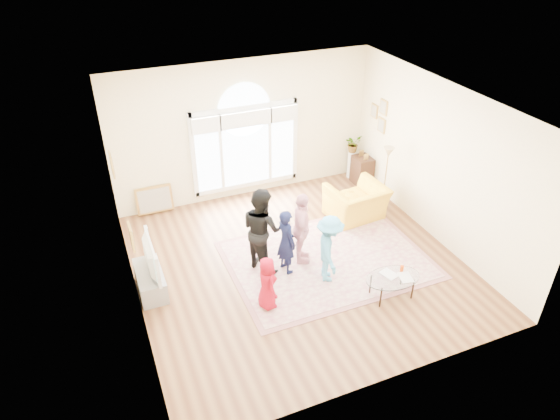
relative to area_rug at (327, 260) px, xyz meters
name	(u,v)px	position (x,y,z in m)	size (l,w,h in m)	color
ground	(298,264)	(-0.58, 0.12, -0.01)	(6.00, 6.00, 0.00)	#57311C
room_shell	(247,134)	(-0.57, 2.95, 1.56)	(6.00, 6.00, 6.00)	beige
area_rug	(327,260)	(0.00, 0.00, 0.00)	(3.60, 2.60, 0.02)	#C5AF95
rug_border	(327,260)	(0.00, 0.00, 0.00)	(3.80, 2.80, 0.01)	#945D5B
tv_console	(150,281)	(-3.33, 0.42, 0.20)	(0.45, 1.00, 0.42)	gray
television	(147,257)	(-3.32, 0.42, 0.72)	(0.17, 1.08, 0.62)	black
coffee_table	(393,278)	(0.56, -1.35, 0.39)	(1.02, 0.68, 0.54)	silver
armchair	(356,202)	(1.28, 1.17, 0.37)	(1.17, 1.02, 0.76)	yellow
side_cabinet	(362,170)	(2.20, 2.49, 0.34)	(0.40, 0.50, 0.70)	black
floor_lamp	(388,157)	(2.04, 1.27, 1.27)	(0.30, 0.30, 1.51)	black
plant_pedestal	(351,164)	(2.12, 2.88, 0.34)	(0.20, 0.20, 0.70)	white
potted_plant	(353,144)	(2.12, 2.88, 0.91)	(0.39, 0.34, 0.43)	#33722D
leaning_picture	(156,213)	(-2.77, 3.02, -0.01)	(0.80, 0.05, 0.62)	tan
child_red	(267,283)	(-1.55, -0.77, 0.51)	(0.49, 0.32, 0.99)	#A20A1F
child_navy	(286,241)	(-0.87, 0.02, 0.66)	(0.48, 0.31, 1.31)	black
child_black	(261,229)	(-1.24, 0.31, 0.84)	(0.81, 0.63, 1.67)	black
child_pink	(301,229)	(-0.49, 0.19, 0.74)	(0.86, 0.36, 1.46)	#F4A7B1
child_blue	(329,249)	(-0.25, -0.50, 0.67)	(0.85, 0.49, 1.32)	#49A1CD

